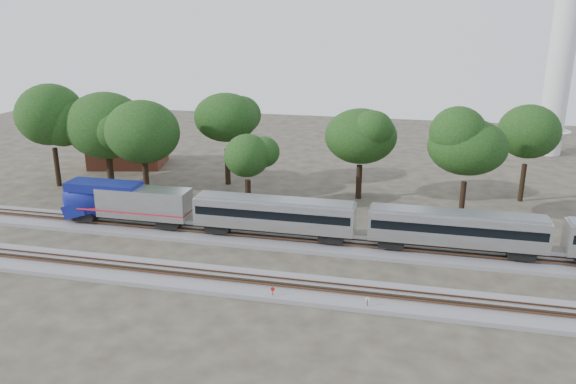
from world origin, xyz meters
name	(u,v)px	position (x,y,z in m)	size (l,w,h in m)	color
ground	(246,264)	(0.00, 0.00, 0.00)	(160.00, 160.00, 0.00)	#383328
track_far	(263,238)	(0.00, 6.00, 0.21)	(160.00, 5.00, 0.73)	slate
track_near	(232,282)	(0.00, -4.00, 0.21)	(160.00, 5.00, 0.73)	slate
train	(559,236)	(27.87, 6.00, 3.06)	(102.91, 2.93, 4.32)	silver
switch_stand_red	(273,292)	(4.12, -5.97, 0.73)	(0.36, 0.07, 1.14)	#512D19
switch_stand_white	(367,302)	(11.76, -5.99, 0.73)	(0.36, 0.07, 1.14)	#512D19
switch_lever	(317,301)	(7.74, -5.61, 0.15)	(0.50, 0.30, 0.30)	#512D19
brick_building	(128,148)	(-28.07, 30.38, 2.62)	(12.23, 9.81, 5.21)	brown
tree_0	(50,115)	(-32.02, 18.33, 9.69)	(9.87, 9.87, 13.91)	black
tree_1	(106,126)	(-24.63, 19.14, 8.40)	(8.56, 8.56, 12.07)	black
tree_2	(142,132)	(-17.83, 15.93, 8.52)	(8.68, 8.68, 12.23)	black
tree_3	(226,118)	(-9.99, 24.28, 9.15)	(9.31, 9.31, 13.13)	black
tree_4	(247,156)	(-4.38, 15.26, 6.46)	(6.59, 6.59, 9.30)	black
tree_5	(361,136)	(8.06, 22.03, 7.96)	(8.11, 8.11, 11.43)	black
tree_6	(468,147)	(20.14, 16.50, 8.49)	(8.64, 8.64, 12.18)	black
tree_7	(529,132)	(27.81, 25.50, 8.74)	(8.90, 8.90, 12.54)	black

